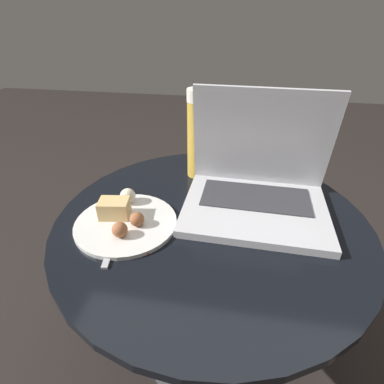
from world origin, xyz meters
TOP-DOWN VIEW (x-y plane):
  - ground_plane at (0.00, 0.00)m, footprint 6.00×6.00m
  - table at (0.00, 0.00)m, footprint 0.70×0.70m
  - napkin at (-0.15, -0.07)m, footprint 0.17×0.15m
  - laptop at (0.10, 0.07)m, footprint 0.33×0.26m
  - beer_glass at (-0.06, 0.20)m, footprint 0.06×0.06m
  - snack_plate at (-0.19, -0.05)m, footprint 0.22×0.22m
  - fork at (-0.19, -0.09)m, footprint 0.05×0.17m

SIDE VIEW (x-z plane):
  - ground_plane at x=0.00m, z-range 0.00..0.00m
  - table at x=0.00m, z-range 0.12..0.62m
  - napkin at x=-0.15m, z-range 0.50..0.51m
  - fork at x=-0.19m, z-range 0.50..0.51m
  - snack_plate at x=-0.19m, z-range 0.49..0.54m
  - laptop at x=0.10m, z-range 0.42..0.69m
  - beer_glass at x=-0.06m, z-range 0.50..0.74m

